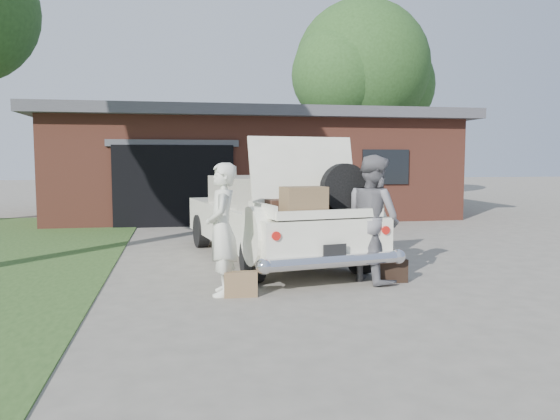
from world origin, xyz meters
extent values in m
plane|color=gray|center=(0.00, 0.00, 0.00)|extent=(90.00, 90.00, 0.00)
cube|color=brown|center=(1.00, 11.50, 1.50)|extent=(12.00, 7.00, 3.00)
cube|color=#4C4C51|center=(1.00, 11.50, 3.15)|extent=(12.80, 7.80, 0.30)
cube|color=black|center=(-1.50, 8.05, 1.10)|extent=(3.20, 0.30, 2.20)
cube|color=#4C4C51|center=(-1.50, 7.98, 2.25)|extent=(3.50, 0.12, 0.18)
cube|color=black|center=(4.50, 7.98, 1.60)|extent=(1.40, 0.08, 1.00)
cylinder|color=#38281E|center=(6.98, 17.31, 2.39)|extent=(0.44, 0.44, 4.77)
sphere|color=#325D26|center=(6.98, 17.31, 5.96)|extent=(6.17, 6.17, 6.17)
sphere|color=#325D26|center=(8.37, 17.92, 5.28)|extent=(4.63, 4.63, 4.63)
sphere|color=#325D26|center=(5.74, 16.54, 5.54)|extent=(4.32, 4.32, 4.32)
cube|color=white|center=(0.24, 2.80, 0.64)|extent=(2.79, 5.38, 0.67)
cube|color=#ABA897|center=(0.19, 3.11, 1.23)|extent=(2.02, 2.31, 0.53)
cube|color=black|center=(0.02, 4.07, 1.21)|extent=(1.58, 0.35, 0.45)
cube|color=black|center=(0.36, 2.15, 1.21)|extent=(1.58, 0.35, 0.45)
cylinder|color=black|center=(-0.35, 0.93, 0.34)|extent=(0.34, 0.70, 0.68)
cylinder|color=black|center=(1.43, 1.24, 0.34)|extent=(0.34, 0.70, 0.68)
cylinder|color=black|center=(-0.94, 4.37, 0.34)|extent=(0.34, 0.70, 0.68)
cylinder|color=black|center=(0.83, 4.68, 0.34)|extent=(0.34, 0.70, 0.68)
cylinder|color=silver|center=(0.69, 0.23, 0.41)|extent=(2.10, 0.54, 0.18)
cylinder|color=#A5140F|center=(-0.15, 0.16, 0.80)|extent=(0.14, 0.12, 0.12)
cylinder|color=#A5140F|center=(1.51, 0.44, 0.80)|extent=(0.14, 0.12, 0.12)
cube|color=black|center=(0.69, 0.21, 0.56)|extent=(0.35, 0.08, 0.17)
cube|color=black|center=(0.58, 0.89, 0.99)|extent=(1.76, 1.38, 0.04)
cube|color=white|center=(-0.23, 0.75, 1.10)|extent=(0.25, 1.12, 0.18)
cube|color=white|center=(1.38, 1.03, 1.10)|extent=(0.25, 1.12, 0.18)
cube|color=white|center=(0.67, 0.33, 1.06)|extent=(1.63, 0.34, 0.12)
cube|color=white|center=(0.50, 1.31, 1.59)|extent=(1.75, 0.60, 1.16)
cube|color=#462A1E|center=(0.19, 1.02, 1.12)|extent=(0.70, 0.52, 0.21)
cube|color=brown|center=(0.33, 0.53, 1.22)|extent=(0.66, 0.49, 0.42)
cube|color=black|center=(0.58, 1.20, 1.12)|extent=(0.74, 0.55, 0.21)
cube|color=olive|center=(0.71, 1.12, 1.29)|extent=(0.57, 0.42, 0.18)
cylinder|color=black|center=(1.04, 0.92, 1.38)|extent=(0.76, 0.29, 0.74)
imported|color=silver|center=(-0.85, 0.29, 0.88)|extent=(0.50, 0.69, 1.77)
imported|color=slate|center=(1.41, 0.67, 0.94)|extent=(0.98, 1.10, 1.88)
cube|color=olive|center=(-0.62, 0.11, 0.17)|extent=(0.44, 0.16, 0.34)
cube|color=black|center=(1.68, 0.55, 0.17)|extent=(0.45, 0.17, 0.34)
camera|label=1|loc=(-1.43, -6.94, 1.81)|focal=35.00mm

